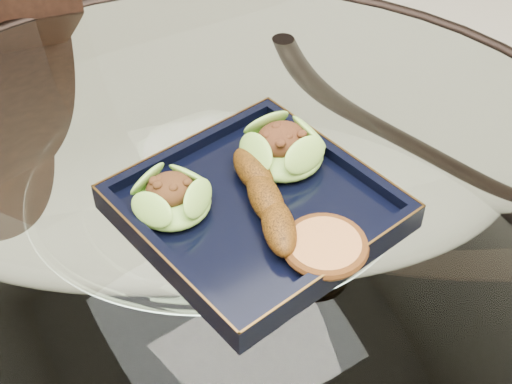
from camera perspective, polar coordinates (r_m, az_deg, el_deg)
dining_table at (r=0.96m, az=-2.67°, el=-8.30°), size 1.13×1.13×0.77m
navy_plate at (r=0.82m, az=0.00°, el=-1.52°), size 0.30×0.30×0.02m
lettuce_wrap_left at (r=0.81m, az=-6.75°, el=-0.56°), size 0.09×0.09×0.03m
lettuce_wrap_right at (r=0.86m, az=2.14°, el=3.39°), size 0.13×0.13×0.04m
roasted_plantain at (r=0.80m, az=0.77°, el=-0.50°), size 0.08×0.18×0.03m
crumb_patty at (r=0.76m, az=5.53°, el=-4.42°), size 0.09×0.09×0.02m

